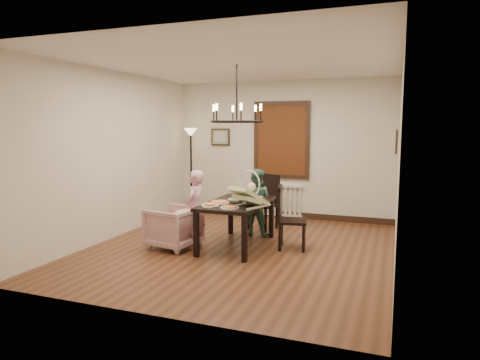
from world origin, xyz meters
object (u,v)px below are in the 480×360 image
Objects in this scene: armchair at (173,227)px; elderly_woman at (195,215)px; seated_man at (256,208)px; baby_bouncer at (248,195)px; drinking_glass at (241,198)px; dining_table at (237,207)px; chair_right at (292,217)px; floor_lamp at (191,172)px; chair_far at (263,202)px.

elderly_woman reaches higher than armchair.
baby_bouncer is (0.26, -1.17, 0.42)m from seated_man.
drinking_glass is at bearing 146.15° from baby_bouncer.
elderly_woman is (-0.60, -0.25, -0.13)m from dining_table.
chair_right is 1.00m from seated_man.
dining_table is 0.66m from elderly_woman.
seated_man is 2.28m from floor_lamp.
dining_table reaches higher than armchair.
dining_table is 1.51× the size of chair_far.
floor_lamp reaches higher than seated_man.
dining_table is 0.16m from drinking_glass.
elderly_woman is (-1.45, -0.43, 0.01)m from chair_right.
chair_far is 1.01× the size of elderly_woman.
drinking_glass is at bearing -72.92° from chair_far.
chair_far reaches higher than dining_table.
seated_man reaches higher than dining_table.
elderly_woman is 1.76× the size of baby_bouncer.
chair_far is 2.07m from floor_lamp.
baby_bouncer is at bearing 110.42° from seated_man.
chair_right is at bearing -35.76° from chair_far.
seated_man is 1.68× the size of baby_bouncer.
dining_table is at bearing 91.24° from chair_right.
seated_man is at bearing 150.89° from armchair.
armchair is at bearing -157.43° from dining_table.
elderly_woman is (0.31, 0.14, 0.18)m from armchair.
dining_table is 0.85× the size of floor_lamp.
chair_far reaches higher than elderly_woman.
chair_right is 1.38× the size of armchair.
chair_right is at bearing 10.41° from drinking_glass.
elderly_woman is 1.24m from seated_man.
dining_table is 1.60× the size of seated_man.
dining_table is 2.69× the size of baby_bouncer.
dining_table is at bearing 93.58° from seated_man.
dining_table is at bearing 108.02° from elderly_woman.
chair_right is at bearing 149.61° from seated_man.
chair_right is 0.86m from baby_bouncer.
elderly_woman is 0.56× the size of floor_lamp.
chair_far is 0.56× the size of floor_lamp.
chair_right reaches higher than armchair.
armchair is 0.39× the size of floor_lamp.
drinking_glass is at bearing 108.89° from elderly_woman.
seated_man reaches higher than armchair.
drinking_glass is (-0.27, 0.40, -0.12)m from baby_bouncer.
seated_man is (0.66, 1.05, -0.02)m from elderly_woman.
chair_right is 0.55× the size of floor_lamp.
elderly_woman is at bearing -156.67° from drinking_glass.
armchair is 2.65m from floor_lamp.
baby_bouncer is at bearing 125.35° from chair_right.
chair_right is 3.27m from floor_lamp.
chair_far is 8.01× the size of drinking_glass.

